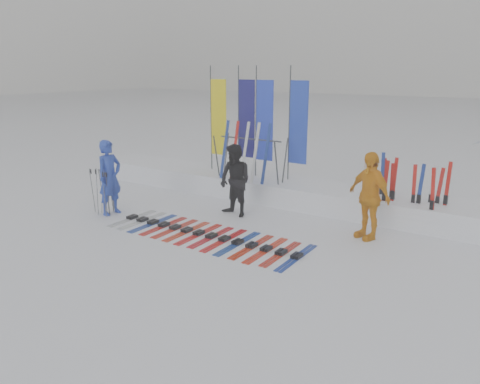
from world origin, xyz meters
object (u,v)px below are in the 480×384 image
Objects in this scene: person_blue at (110,178)px; person_black at (235,181)px; person_yellow at (369,196)px; ski_row at (206,235)px; ski_rack at (250,153)px.

person_blue is 3.26m from person_black.
person_yellow is (3.40, 0.25, 0.06)m from person_black.
person_blue is at bearing 179.54° from ski_row.
person_black reaches higher than ski_row.
person_black is at bearing 100.07° from ski_row.
ski_row is 2.37× the size of ski_rack.
ski_rack is (-0.79, 3.18, 1.35)m from ski_row.
ski_row is (3.11, -0.02, -0.94)m from person_blue.
person_blue reaches higher than ski_row.
person_blue is 3.94m from ski_rack.
person_blue is at bearing -137.18° from person_black.
person_blue is 1.05× the size of person_black.
ski_rack is at bearing -170.80° from person_yellow.
person_blue is 3.25m from ski_row.
person_yellow reaches higher than person_black.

